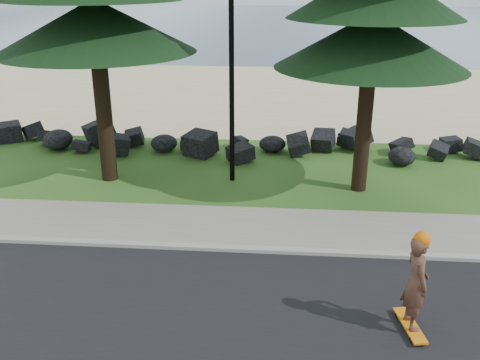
# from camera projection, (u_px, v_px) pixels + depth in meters

# --- Properties ---
(ground) EXTENTS (160.00, 160.00, 0.00)m
(ground) POSITION_uv_depth(u_px,v_px,m) (219.00, 231.00, 12.27)
(ground) COLOR #284C17
(ground) RESTS_ON ground
(kerb) EXTENTS (160.00, 0.20, 0.10)m
(kerb) POSITION_uv_depth(u_px,v_px,m) (214.00, 248.00, 11.42)
(kerb) COLOR #A49F93
(kerb) RESTS_ON ground
(sidewalk) EXTENTS (160.00, 2.00, 0.08)m
(sidewalk) POSITION_uv_depth(u_px,v_px,m) (220.00, 225.00, 12.44)
(sidewalk) COLOR slate
(sidewalk) RESTS_ON ground
(beach_sand) EXTENTS (160.00, 15.00, 0.01)m
(beach_sand) POSITION_uv_depth(u_px,v_px,m) (255.00, 93.00, 25.70)
(beach_sand) COLOR #C2B781
(beach_sand) RESTS_ON ground
(ocean) EXTENTS (160.00, 58.00, 0.01)m
(ocean) POSITION_uv_depth(u_px,v_px,m) (273.00, 22.00, 59.50)
(ocean) COLOR #375069
(ocean) RESTS_ON ground
(seawall_boulders) EXTENTS (60.00, 2.40, 1.10)m
(seawall_boulders) POSITION_uv_depth(u_px,v_px,m) (239.00, 153.00, 17.45)
(seawall_boulders) COLOR black
(seawall_boulders) RESTS_ON ground
(lamp_post) EXTENTS (0.25, 0.14, 8.14)m
(lamp_post) POSITION_uv_depth(u_px,v_px,m) (231.00, 30.00, 13.70)
(lamp_post) COLOR black
(lamp_post) RESTS_ON ground
(skateboarder) EXTENTS (0.48, 1.00, 1.82)m
(skateboarder) POSITION_uv_depth(u_px,v_px,m) (416.00, 283.00, 8.57)
(skateboarder) COLOR orange
(skateboarder) RESTS_ON ground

